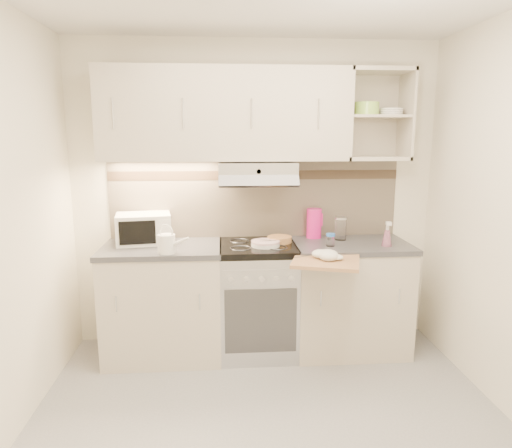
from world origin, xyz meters
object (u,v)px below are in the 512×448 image
object	(u,v)px
plate_stack	(265,243)
cutting_board	(326,261)
spray_bottle	(387,236)
watering_can	(168,243)
glass_jar	(341,228)
electric_range	(258,298)
microwave	(144,228)
pink_pitcher	(314,223)

from	to	relation	value
plate_stack	cutting_board	distance (m)	0.54
spray_bottle	cutting_board	xyz separation A→B (m)	(-0.54, -0.30, -0.11)
cutting_board	watering_can	bearing A→B (deg)	-173.17
watering_can	cutting_board	world-z (taller)	watering_can
glass_jar	cutting_board	xyz separation A→B (m)	(-0.24, -0.53, -0.12)
electric_range	watering_can	distance (m)	0.88
plate_stack	microwave	bearing A→B (deg)	169.32
glass_jar	cutting_board	world-z (taller)	glass_jar
cutting_board	electric_range	bearing A→B (deg)	153.60
electric_range	plate_stack	bearing A→B (deg)	-49.31
plate_stack	spray_bottle	world-z (taller)	spray_bottle
pink_pitcher	cutting_board	distance (m)	0.65
microwave	plate_stack	distance (m)	0.98
pink_pitcher	cutting_board	bearing A→B (deg)	-90.93
cutting_board	pink_pitcher	bearing A→B (deg)	103.57
microwave	pink_pitcher	bearing A→B (deg)	-5.47
microwave	watering_can	distance (m)	0.41
electric_range	cutting_board	xyz separation A→B (m)	(0.45, -0.43, 0.42)
watering_can	plate_stack	xyz separation A→B (m)	(0.73, 0.16, -0.06)
pink_pitcher	spray_bottle	xyz separation A→B (m)	(0.51, -0.33, -0.04)
pink_pitcher	electric_range	bearing A→B (deg)	-155.15
microwave	glass_jar	xyz separation A→B (m)	(1.59, -0.01, -0.02)
plate_stack	cutting_board	world-z (taller)	plate_stack
pink_pitcher	spray_bottle	bearing A→B (deg)	-30.49
watering_can	spray_bottle	world-z (taller)	watering_can
pink_pitcher	spray_bottle	world-z (taller)	pink_pitcher
microwave	cutting_board	bearing A→B (deg)	-30.82
glass_jar	spray_bottle	size ratio (longest dim) A/B	0.92
microwave	pink_pitcher	xyz separation A→B (m)	(1.39, 0.08, 0.01)
glass_jar	plate_stack	bearing A→B (deg)	-165.02
watering_can	glass_jar	distance (m)	1.40
watering_can	spray_bottle	bearing A→B (deg)	25.05
electric_range	pink_pitcher	distance (m)	0.78
electric_range	cutting_board	distance (m)	0.75
microwave	spray_bottle	distance (m)	1.91
cutting_board	glass_jar	bearing A→B (deg)	82.95
microwave	glass_jar	size ratio (longest dim) A/B	2.42
electric_range	pink_pitcher	xyz separation A→B (m)	(0.49, 0.20, 0.57)
spray_bottle	cutting_board	distance (m)	0.63
pink_pitcher	glass_jar	xyz separation A→B (m)	(0.20, -0.09, -0.03)
plate_stack	spray_bottle	size ratio (longest dim) A/B	1.09
pink_pitcher	spray_bottle	distance (m)	0.61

